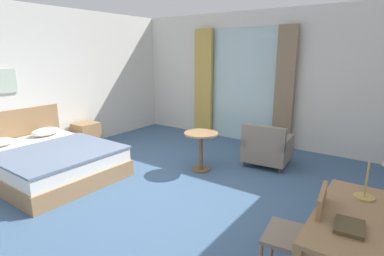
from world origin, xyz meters
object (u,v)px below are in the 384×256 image
(writing_desk, at_px, (358,227))
(framed_picture, at_px, (7,81))
(bed, at_px, (47,160))
(closed_book, at_px, (349,227))
(round_cafe_table, at_px, (201,143))
(desk_lamp, at_px, (381,171))
(desk_chair, at_px, (303,232))
(nightstand, at_px, (87,135))
(armchair_by_window, at_px, (267,148))

(writing_desk, distance_m, framed_picture, 5.68)
(bed, bearing_deg, writing_desk, 0.06)
(closed_book, bearing_deg, round_cafe_table, 137.63)
(desk_lamp, relative_size, framed_picture, 1.00)
(bed, relative_size, desk_lamp, 5.39)
(desk_chair, bearing_deg, round_cafe_table, 141.79)
(desk_lamp, distance_m, closed_book, 0.71)
(nightstand, bearing_deg, writing_desk, -13.99)
(writing_desk, relative_size, round_cafe_table, 1.89)
(nightstand, relative_size, closed_book, 2.11)
(desk_lamp, height_order, armchair_by_window, desk_lamp)
(bed, bearing_deg, round_cafe_table, 40.14)
(writing_desk, bearing_deg, nightstand, 166.01)
(desk_lamp, bearing_deg, writing_desk, -100.65)
(armchair_by_window, relative_size, framed_picture, 1.98)
(desk_chair, relative_size, round_cafe_table, 1.38)
(armchair_by_window, height_order, round_cafe_table, armchair_by_window)
(closed_book, height_order, framed_picture, framed_picture)
(writing_desk, height_order, armchair_by_window, armchair_by_window)
(round_cafe_table, bearing_deg, desk_chair, -38.21)
(nightstand, relative_size, desk_chair, 0.57)
(bed, height_order, desk_lamp, desk_lamp)
(writing_desk, xyz_separation_m, round_cafe_table, (-2.60, 1.67, -0.18))
(nightstand, distance_m, desk_chair, 5.18)
(writing_desk, relative_size, framed_picture, 3.05)
(desk_lamp, xyz_separation_m, framed_picture, (-5.69, -0.43, 0.50))
(bed, distance_m, nightstand, 1.55)
(closed_book, relative_size, framed_picture, 0.60)
(bed, xyz_separation_m, armchair_by_window, (2.83, 2.57, 0.05))
(closed_book, xyz_separation_m, armchair_by_window, (-1.72, 2.80, -0.47))
(nightstand, height_order, round_cafe_table, round_cafe_table)
(bed, height_order, round_cafe_table, bed)
(closed_book, bearing_deg, framed_picture, 171.89)
(desk_chair, xyz_separation_m, framed_picture, (-5.22, 0.06, 1.00))
(bed, xyz_separation_m, nightstand, (-0.78, 1.34, 0.00))
(desk_lamp, distance_m, round_cafe_table, 3.00)
(nightstand, relative_size, armchair_by_window, 0.64)
(round_cafe_table, height_order, framed_picture, framed_picture)
(armchair_by_window, relative_size, round_cafe_table, 1.23)
(nightstand, relative_size, writing_desk, 0.42)
(writing_desk, relative_size, desk_lamp, 3.06)
(writing_desk, height_order, closed_book, closed_book)
(writing_desk, bearing_deg, desk_lamp, 79.35)
(bed, bearing_deg, closed_book, -2.94)
(closed_book, height_order, round_cafe_table, closed_book)
(desk_chair, bearing_deg, framed_picture, 179.32)
(writing_desk, bearing_deg, desk_chair, -170.16)
(closed_book, distance_m, framed_picture, 5.63)
(nightstand, distance_m, armchair_by_window, 3.82)
(nightstand, relative_size, framed_picture, 1.27)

